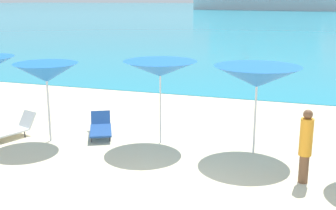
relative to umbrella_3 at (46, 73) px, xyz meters
name	(u,v)px	position (x,y,z in m)	size (l,w,h in m)	color
ground_plane	(241,103)	(4.34, 7.04, -2.14)	(50.00, 100.00, 0.30)	beige
ocean_water	(311,7)	(4.34, 227.03, -1.98)	(650.00, 440.00, 0.02)	teal
umbrella_3	(46,73)	(0.00, 0.00, 0.00)	(1.97, 1.97, 2.26)	silver
umbrella_4	(160,69)	(3.06, 0.85, 0.14)	(2.03, 2.03, 2.34)	silver
umbrella_5	(257,77)	(5.68, 0.88, 0.06)	(2.35, 2.35, 2.32)	silver
lounge_chair_2	(11,129)	(-1.25, -0.11, -1.73)	(1.04, 1.68, 0.68)	white
lounge_chair_6	(101,127)	(1.14, 0.91, -1.73)	(1.25, 1.66, 0.59)	#1E478C
beachgoer_0	(306,144)	(6.98, -0.69, -1.09)	(0.28, 0.28, 1.68)	brown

